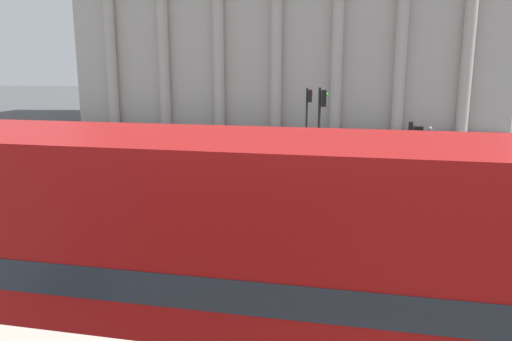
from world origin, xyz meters
TOP-DOWN VIEW (x-y plane):
  - double_decker_bus at (-2.54, 4.42)m, footprint 11.39×2.65m
  - plaza_building_left at (-7.99, 44.13)m, footprint 36.48×12.78m
  - traffic_light_near at (0.14, 10.22)m, footprint 0.42×0.24m
  - traffic_light_mid at (-2.80, 18.97)m, footprint 0.42×0.24m
  - traffic_light_far at (-4.12, 26.23)m, footprint 0.42×0.24m
  - pedestrian_black at (-4.07, 25.44)m, footprint 0.32×0.32m
  - pedestrian_blue at (2.79, 27.86)m, footprint 0.32×0.32m

SIDE VIEW (x-z plane):
  - pedestrian_blue at x=2.79m, z-range 0.12..1.72m
  - pedestrian_black at x=-4.07m, z-range 0.12..1.76m
  - double_decker_bus at x=-2.54m, z-range 0.26..4.47m
  - traffic_light_far at x=-4.12m, z-range 0.59..4.40m
  - traffic_light_near at x=0.14m, z-range 0.59..4.41m
  - traffic_light_mid at x=-2.80m, z-range 0.62..4.82m
  - plaza_building_left at x=-7.99m, z-range 0.00..18.47m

